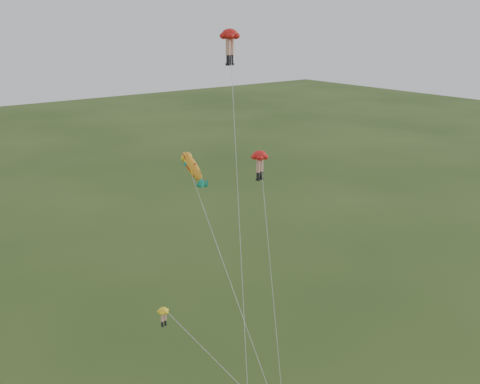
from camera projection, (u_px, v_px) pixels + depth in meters
legs_kite_red_high at (230, 40)px, 43.90m from camera, size 9.62×14.53×24.42m
legs_kite_red_mid at (260, 161)px, 39.88m from camera, size 4.09×7.47×15.81m
legs_kite_yellow at (171, 320)px, 34.76m from camera, size 5.12×5.79×7.31m
fish_kite at (193, 168)px, 39.84m from camera, size 0.91×11.13×15.88m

